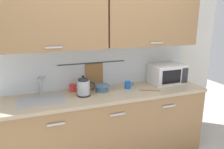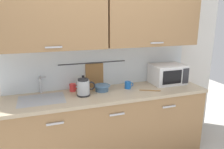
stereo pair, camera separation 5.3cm
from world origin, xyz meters
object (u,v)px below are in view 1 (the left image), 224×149
at_px(microwave, 167,74).
at_px(electric_kettle, 84,88).
at_px(mug_by_kettle, 128,85).
at_px(wooden_spoon, 153,90).
at_px(dish_soap_bottle, 83,84).
at_px(mixing_bowl, 102,88).
at_px(mug_near_sink, 73,88).

height_order(microwave, electric_kettle, microwave).
xyz_separation_m(microwave, mug_by_kettle, (-0.62, -0.04, -0.09)).
xyz_separation_m(electric_kettle, wooden_spoon, (0.87, -0.12, -0.10)).
relative_size(electric_kettle, mug_by_kettle, 1.89).
bearing_deg(dish_soap_bottle, electric_kettle, -99.67).
xyz_separation_m(mixing_bowl, mug_by_kettle, (0.35, -0.02, 0.00)).
bearing_deg(dish_soap_bottle, mixing_bowl, -23.19).
distance_m(dish_soap_bottle, mixing_bowl, 0.24).
height_order(microwave, mixing_bowl, microwave).
bearing_deg(mug_near_sink, dish_soap_bottle, -6.33).
bearing_deg(wooden_spoon, mug_by_kettle, 143.42).
distance_m(mixing_bowl, mug_by_kettle, 0.35).
distance_m(electric_kettle, mixing_bowl, 0.27).
height_order(mixing_bowl, wooden_spoon, mixing_bowl).
height_order(microwave, dish_soap_bottle, microwave).
relative_size(microwave, wooden_spoon, 1.78).
distance_m(dish_soap_bottle, wooden_spoon, 0.89).
relative_size(dish_soap_bottle, mug_by_kettle, 1.63).
height_order(mug_near_sink, mug_by_kettle, same).
bearing_deg(microwave, mug_near_sink, 176.20).
bearing_deg(dish_soap_bottle, mug_by_kettle, -11.30).
xyz_separation_m(mug_near_sink, mixing_bowl, (0.35, -0.11, -0.00)).
xyz_separation_m(electric_kettle, mixing_bowl, (0.25, 0.09, -0.06)).
xyz_separation_m(mixing_bowl, wooden_spoon, (0.62, -0.22, -0.04)).
bearing_deg(dish_soap_bottle, wooden_spoon, -20.35).
xyz_separation_m(microwave, electric_kettle, (-1.22, -0.11, -0.03)).
relative_size(dish_soap_bottle, wooden_spoon, 0.76).
relative_size(mixing_bowl, wooden_spoon, 0.83).
bearing_deg(mixing_bowl, dish_soap_bottle, 156.81).
xyz_separation_m(dish_soap_bottle, mug_by_kettle, (0.57, -0.11, -0.04)).
xyz_separation_m(dish_soap_bottle, mug_near_sink, (-0.13, 0.01, -0.04)).
distance_m(electric_kettle, mug_by_kettle, 0.61).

